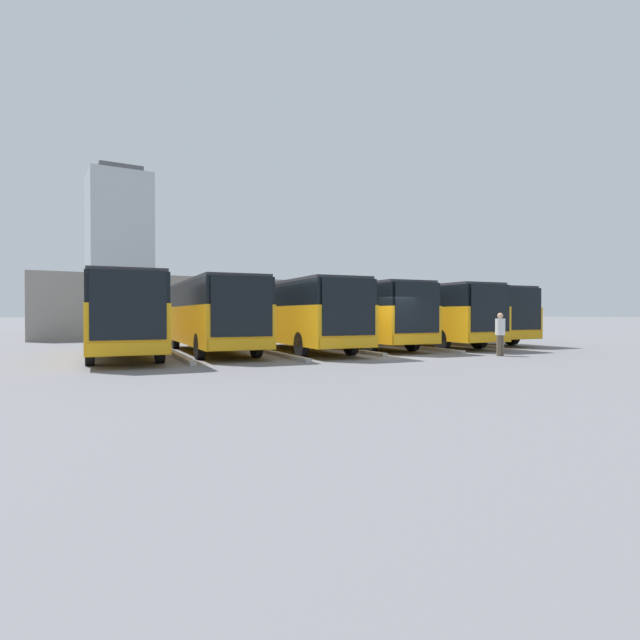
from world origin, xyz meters
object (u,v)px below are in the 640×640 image
object	(u,v)px
bus_0	(457,313)
bus_4	(211,313)
bus_2	(358,313)
bus_5	(122,313)
bus_1	(422,313)
pedestrian	(500,333)
bus_3	(298,313)

from	to	relation	value
bus_0	bus_4	xyz separation A→B (m)	(15.66, 0.11, 0.00)
bus_2	bus_5	distance (m)	11.75
bus_1	pedestrian	bearing A→B (deg)	81.69
bus_1	bus_5	xyz separation A→B (m)	(15.66, -0.65, 0.00)
bus_5	pedestrian	world-z (taller)	bus_5
bus_4	bus_2	bearing A→B (deg)	-177.10
bus_4	pedestrian	bearing A→B (deg)	147.94
bus_5	bus_2	bearing A→B (deg)	-174.15
bus_0	bus_4	size ratio (longest dim) A/B	1.00
bus_1	bus_2	xyz separation A→B (m)	(3.92, -0.55, 0.00)
bus_3	bus_5	world-z (taller)	same
bus_4	pedestrian	xyz separation A→B (m)	(-9.95, 7.89, -0.85)
bus_1	bus_0	bearing A→B (deg)	-157.49
bus_2	pedestrian	xyz separation A→B (m)	(-2.12, 7.42, -0.85)
bus_3	bus_5	bearing A→B (deg)	1.41
bus_5	pedestrian	bearing A→B (deg)	157.88
bus_1	bus_3	world-z (taller)	same
bus_0	bus_1	world-z (taller)	same
bus_0	pedestrian	size ratio (longest dim) A/B	6.03
bus_0	bus_4	distance (m)	15.66
bus_0	bus_2	distance (m)	7.85
bus_2	bus_4	world-z (taller)	same
bus_4	bus_1	bearing A→B (deg)	-178.64
bus_3	bus_0	bearing A→B (deg)	-168.03
bus_0	bus_5	xyz separation A→B (m)	(19.58, 0.48, 0.00)
bus_0	bus_5	bearing A→B (deg)	7.75
pedestrian	bus_5	bearing A→B (deg)	-43.61
bus_5	bus_1	bearing A→B (deg)	-176.05
bus_1	pedestrian	distance (m)	7.15
bus_1	bus_2	size ratio (longest dim) A/B	1.00
bus_4	bus_5	world-z (taller)	same
bus_4	bus_5	bearing A→B (deg)	11.73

